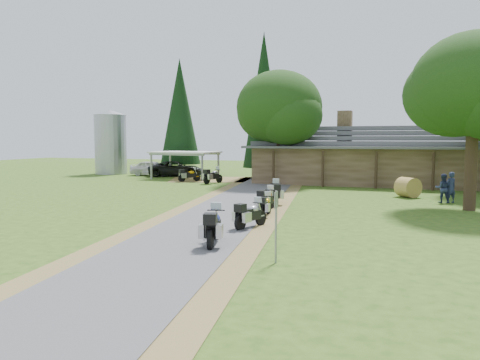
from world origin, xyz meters
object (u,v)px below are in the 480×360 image
(car_white_sedan, at_px, (152,166))
(motorcycle_carport_b, at_px, (213,175))
(car_dark_suv, at_px, (176,165))
(motorcycle_row_a, at_px, (214,225))
(lodge, at_px, (379,154))
(carport, at_px, (185,165))
(motorcycle_row_d, at_px, (267,199))
(hay_bale, at_px, (408,187))
(motorcycle_row_b, at_px, (251,213))
(motorcycle_row_c, at_px, (266,205))
(silo, at_px, (111,142))
(motorcycle_row_e, at_px, (276,192))
(motorcycle_carport_a, at_px, (189,174))

(car_white_sedan, xyz_separation_m, motorcycle_carport_b, (9.03, -5.72, -0.28))
(car_dark_suv, distance_m, motorcycle_row_a, 31.08)
(lodge, distance_m, car_dark_suv, 19.69)
(carport, height_order, motorcycle_row_d, carport)
(hay_bale, bearing_deg, motorcycle_row_b, -115.75)
(car_white_sedan, distance_m, motorcycle_row_a, 32.33)
(motorcycle_row_c, bearing_deg, carport, 33.57)
(carport, height_order, motorcycle_row_a, carport)
(carport, xyz_separation_m, motorcycle_carport_b, (4.32, -3.62, -0.59))
(silo, xyz_separation_m, motorcycle_row_a, (23.44, -28.02, -2.71))
(motorcycle_row_a, relative_size, motorcycle_row_c, 1.24)
(carport, bearing_deg, motorcycle_row_c, -50.73)
(silo, distance_m, motorcycle_row_c, 32.00)
(carport, height_order, motorcycle_row_e, carport)
(car_dark_suv, relative_size, motorcycle_carport_a, 3.27)
(silo, bearing_deg, carport, -16.77)
(motorcycle_row_d, height_order, hay_bale, hay_bale)
(motorcycle_row_e, bearing_deg, car_dark_suv, 24.94)
(lodge, distance_m, car_white_sedan, 22.31)
(carport, xyz_separation_m, motorcycle_row_d, (12.72, -16.70, -0.65))
(motorcycle_row_b, height_order, motorcycle_carport_a, motorcycle_carport_a)
(silo, height_order, motorcycle_row_c, silo)
(motorcycle_row_b, distance_m, hay_bale, 14.70)
(motorcycle_carport_a, bearing_deg, car_white_sedan, 94.75)
(car_dark_suv, relative_size, motorcycle_row_b, 3.30)
(lodge, xyz_separation_m, motorcycle_row_d, (-4.81, -17.73, -1.81))
(motorcycle_row_e, relative_size, hay_bale, 1.58)
(motorcycle_row_d, relative_size, motorcycle_carport_b, 0.92)
(silo, bearing_deg, motorcycle_row_e, -36.77)
(motorcycle_row_e, height_order, hay_bale, motorcycle_row_e)
(car_dark_suv, bearing_deg, motorcycle_row_b, -167.40)
(carport, distance_m, car_dark_suv, 3.05)
(motorcycle_row_a, height_order, motorcycle_row_c, motorcycle_row_a)
(silo, distance_m, car_dark_suv, 8.63)
(car_white_sedan, xyz_separation_m, car_dark_suv, (2.63, 0.13, 0.17))
(motorcycle_carport_b, bearing_deg, hay_bale, -88.04)
(lodge, bearing_deg, motorcycle_carport_b, -160.60)
(lodge, height_order, car_dark_suv, lodge)
(motorcycle_carport_a, bearing_deg, car_dark_suv, 79.01)
(lodge, bearing_deg, silo, 175.72)
(carport, xyz_separation_m, motorcycle_row_c, (13.14, -18.41, -0.72))
(carport, relative_size, motorcycle_row_b, 3.26)
(lodge, distance_m, motorcycle_row_d, 18.46)
(motorcycle_row_b, distance_m, motorcycle_carport_a, 22.15)
(lodge, xyz_separation_m, motorcycle_row_c, (-4.39, -19.45, -1.88))
(motorcycle_row_e, bearing_deg, hay_bale, -68.89)
(motorcycle_row_b, distance_m, motorcycle_row_d, 4.85)
(car_white_sedan, distance_m, motorcycle_row_b, 29.73)
(car_white_sedan, relative_size, motorcycle_row_b, 3.22)
(motorcycle_row_b, bearing_deg, motorcycle_row_a, -165.59)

